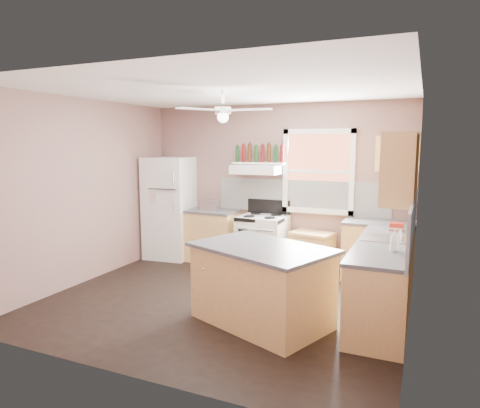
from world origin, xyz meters
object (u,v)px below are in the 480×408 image
at_px(refrigerator, 170,208).
at_px(cart, 312,252).
at_px(toaster, 209,205).
at_px(stove, 263,242).
at_px(island, 262,286).

height_order(refrigerator, cart, refrigerator).
height_order(toaster, stove, toaster).
relative_size(refrigerator, toaster, 6.45).
relative_size(stove, cart, 1.34).
relative_size(toaster, island, 0.19).
xyz_separation_m(refrigerator, toaster, (0.80, -0.01, 0.09)).
height_order(refrigerator, island, refrigerator).
xyz_separation_m(refrigerator, stove, (1.76, 0.06, -0.47)).
bearing_deg(cart, island, -78.07).
distance_m(toaster, island, 2.76).
bearing_deg(refrigerator, stove, -3.90).
relative_size(stove, island, 0.60).
distance_m(toaster, stove, 1.12).
bearing_deg(refrigerator, toaster, -6.47).
xyz_separation_m(stove, cart, (0.82, 0.07, -0.11)).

